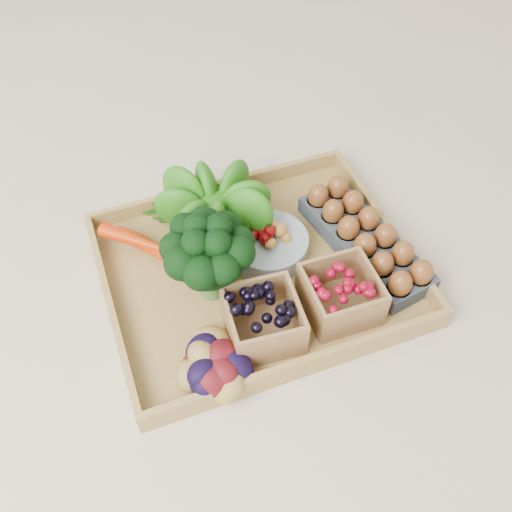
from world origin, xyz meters
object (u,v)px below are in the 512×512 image
object	(u,v)px
egg_carton	(364,243)
cherry_bowl	(268,245)
tray	(256,274)
broccoli	(210,268)

from	to	relation	value
egg_carton	cherry_bowl	bearing A→B (deg)	152.27
tray	broccoli	xyz separation A→B (m)	(-0.09, -0.01, 0.07)
cherry_bowl	egg_carton	world-z (taller)	cherry_bowl
broccoli	egg_carton	xyz separation A→B (m)	(0.30, -0.01, -0.05)
cherry_bowl	egg_carton	bearing A→B (deg)	-17.87
tray	cherry_bowl	distance (m)	0.06
cherry_bowl	egg_carton	distance (m)	0.18
egg_carton	tray	bearing A→B (deg)	164.50
cherry_bowl	tray	bearing A→B (deg)	-137.53
tray	egg_carton	xyz separation A→B (m)	(0.21, -0.02, 0.03)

